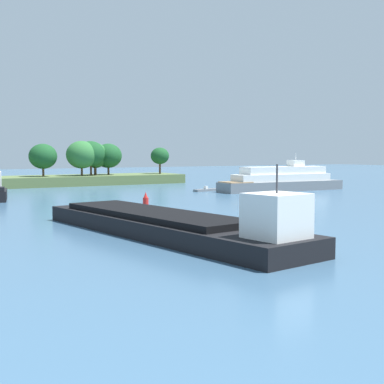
% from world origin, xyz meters
% --- Properties ---
extents(treeline_island, '(60.69, 12.62, 10.15)m').
position_xyz_m(treeline_island, '(-10.61, 82.91, 3.76)').
color(treeline_island, '#566B3D').
rests_on(treeline_island, ground).
extents(fishing_skiff, '(6.12, 2.22, 0.91)m').
position_xyz_m(fishing_skiff, '(10.79, 53.18, 0.23)').
color(fishing_skiff, slate).
rests_on(fishing_skiff, ground).
extents(white_riverboat, '(24.69, 5.92, 6.80)m').
position_xyz_m(white_riverboat, '(22.69, 47.21, 1.86)').
color(white_riverboat, slate).
rests_on(white_riverboat, ground).
extents(cargo_barge, '(9.98, 29.79, 6.00)m').
position_xyz_m(cargo_barge, '(-18.82, 12.99, 1.04)').
color(cargo_barge, black).
rests_on(cargo_barge, ground).
extents(small_motorboat, '(3.53, 3.62, 1.04)m').
position_xyz_m(small_motorboat, '(1.85, 26.30, 0.30)').
color(small_motorboat, maroon).
rests_on(small_motorboat, ground).
extents(channel_buoy_red, '(0.70, 0.70, 1.90)m').
position_xyz_m(channel_buoy_red, '(-10.52, 34.09, 0.81)').
color(channel_buoy_red, red).
rests_on(channel_buoy_red, ground).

